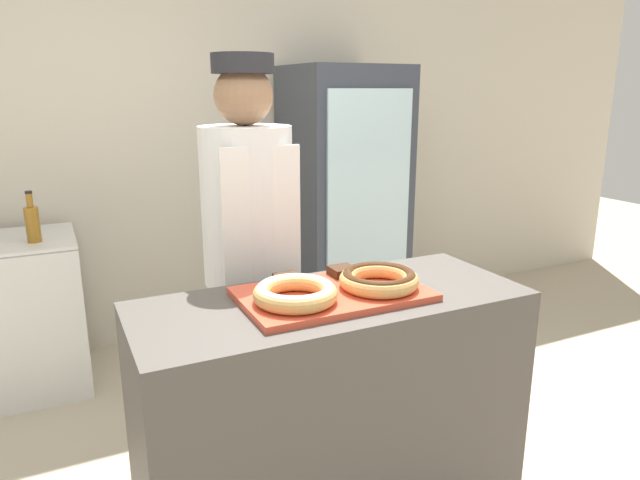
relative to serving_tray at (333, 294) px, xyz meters
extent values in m
cube|color=beige|center=(0.00, 2.13, 0.38)|extent=(8.00, 0.06, 2.70)
cube|color=#4C4742|center=(0.00, 0.00, -0.49)|extent=(1.37, 0.55, 0.95)
cube|color=#D84C33|center=(0.00, 0.00, 0.00)|extent=(0.64, 0.39, 0.02)
torus|color=tan|center=(-0.16, -0.04, 0.04)|extent=(0.28, 0.28, 0.06)
torus|color=white|center=(-0.16, -0.04, 0.06)|extent=(0.25, 0.25, 0.04)
torus|color=tan|center=(0.16, -0.04, 0.04)|extent=(0.28, 0.28, 0.06)
torus|color=#472814|center=(0.16, -0.04, 0.06)|extent=(0.25, 0.25, 0.04)
cube|color=#382111|center=(-0.11, 0.14, 0.03)|extent=(0.09, 0.09, 0.03)
cube|color=#382111|center=(0.11, 0.14, 0.03)|extent=(0.09, 0.09, 0.03)
cylinder|color=#4C4C51|center=(-0.11, 0.56, -0.54)|extent=(0.27, 0.27, 0.86)
cylinder|color=white|center=(-0.11, 0.56, 0.22)|extent=(0.37, 0.37, 0.65)
cube|color=white|center=(-0.11, 0.38, -0.20)|extent=(0.32, 0.02, 1.35)
sphere|color=#936B4C|center=(-0.11, 0.56, 0.66)|extent=(0.23, 0.23, 0.23)
cylinder|color=#232328|center=(-0.11, 0.56, 0.78)|extent=(0.24, 0.24, 0.08)
cube|color=#333842|center=(0.96, 1.73, -0.07)|extent=(0.71, 0.68, 1.79)
cube|color=silver|center=(0.96, 1.38, -0.03)|extent=(0.58, 0.02, 1.44)
cylinder|color=#99661E|center=(-0.93, 1.62, 0.00)|extent=(0.07, 0.07, 0.19)
cylinder|color=#99661E|center=(-0.93, 1.62, 0.12)|extent=(0.03, 0.03, 0.07)
cylinder|color=black|center=(-0.93, 1.62, 0.17)|extent=(0.04, 0.04, 0.01)
camera|label=1|loc=(-0.84, -1.64, 0.68)|focal=32.00mm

